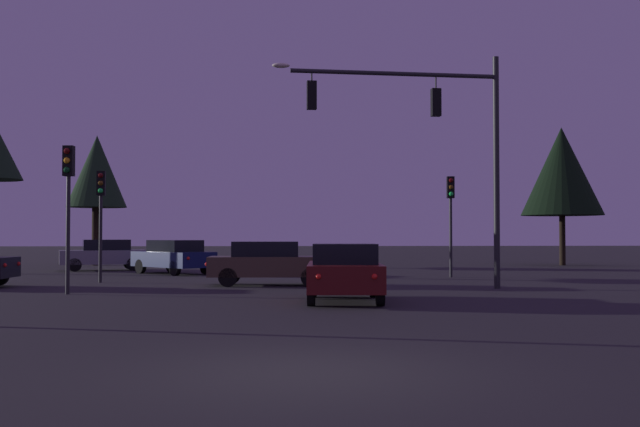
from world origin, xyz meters
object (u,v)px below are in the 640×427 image
(tree_behind_sign, at_px, (562,171))
(traffic_light_median, at_px, (68,189))
(car_parked_lot, at_px, (104,254))
(car_crossing_right, at_px, (269,262))
(tree_left_far, at_px, (97,172))
(traffic_signal_mast_arm, at_px, (435,128))
(car_far_lane, at_px, (174,256))
(traffic_light_corner_right, at_px, (451,206))
(car_nearside_lane, at_px, (344,271))
(traffic_light_corner_left, at_px, (101,203))

(tree_behind_sign, bearing_deg, traffic_light_median, -139.63)
(car_parked_lot, height_order, tree_behind_sign, tree_behind_sign)
(car_crossing_right, height_order, tree_left_far, tree_left_far)
(car_crossing_right, bearing_deg, traffic_signal_mast_arm, -22.31)
(tree_behind_sign, bearing_deg, traffic_signal_mast_arm, -122.54)
(traffic_signal_mast_arm, bearing_deg, car_far_lane, 133.96)
(traffic_light_corner_right, relative_size, tree_behind_sign, 0.52)
(traffic_light_corner_right, bearing_deg, car_nearside_lane, -117.12)
(traffic_light_corner_left, height_order, tree_left_far, tree_left_far)
(car_crossing_right, bearing_deg, tree_behind_sign, 43.19)
(car_parked_lot, relative_size, tree_behind_sign, 0.56)
(car_far_lane, bearing_deg, car_nearside_lane, -66.11)
(tree_behind_sign, relative_size, tree_left_far, 1.06)
(traffic_signal_mast_arm, height_order, car_far_lane, traffic_signal_mast_arm)
(traffic_signal_mast_arm, bearing_deg, car_parked_lot, 134.86)
(traffic_signal_mast_arm, height_order, traffic_light_corner_left, traffic_signal_mast_arm)
(car_far_lane, bearing_deg, traffic_light_median, -98.11)
(traffic_light_corner_left, bearing_deg, traffic_light_corner_right, 10.43)
(traffic_light_median, bearing_deg, car_far_lane, 81.89)
(traffic_light_corner_left, xyz_separation_m, car_crossing_right, (6.17, -1.85, -2.12))
(traffic_signal_mast_arm, distance_m, traffic_light_median, 11.54)
(traffic_signal_mast_arm, xyz_separation_m, car_nearside_lane, (-3.37, -4.19, -4.42))
(traffic_light_corner_left, bearing_deg, traffic_signal_mast_arm, -19.34)
(car_crossing_right, relative_size, car_parked_lot, 0.97)
(traffic_signal_mast_arm, bearing_deg, traffic_light_corner_left, 160.66)
(traffic_light_median, height_order, car_crossing_right, traffic_light_median)
(car_far_lane, distance_m, tree_left_far, 12.25)
(car_far_lane, bearing_deg, car_parked_lot, 137.25)
(car_parked_lot, bearing_deg, tree_left_far, 106.39)
(traffic_light_median, bearing_deg, car_crossing_right, 30.80)
(traffic_signal_mast_arm, distance_m, traffic_light_corner_left, 12.45)
(car_crossing_right, bearing_deg, car_parked_lot, 125.60)
(car_crossing_right, bearing_deg, tree_left_far, 119.53)
(traffic_light_corner_right, relative_size, car_nearside_lane, 1.01)
(traffic_light_median, xyz_separation_m, car_nearside_lane, (7.91, -2.87, -2.31))
(car_nearside_lane, bearing_deg, car_parked_lot, 119.74)
(car_nearside_lane, distance_m, car_parked_lot, 20.47)
(traffic_light_corner_right, height_order, tree_behind_sign, tree_behind_sign)
(traffic_light_corner_left, height_order, tree_behind_sign, tree_behind_sign)
(tree_behind_sign, bearing_deg, tree_left_far, 176.24)
(car_far_lane, bearing_deg, traffic_light_corner_left, -107.50)
(car_crossing_right, distance_m, car_far_lane, 8.91)
(traffic_light_corner_left, bearing_deg, car_nearside_lane, -45.23)
(traffic_light_corner_right, relative_size, car_parked_lot, 0.94)
(traffic_signal_mast_arm, relative_size, traffic_light_corner_right, 1.82)
(car_far_lane, xyz_separation_m, car_parked_lot, (-3.87, 3.57, -0.00))
(car_nearside_lane, bearing_deg, car_far_lane, 113.89)
(traffic_light_corner_left, distance_m, tree_behind_sign, 27.12)
(traffic_light_corner_left, bearing_deg, traffic_light_median, -87.16)
(car_nearside_lane, height_order, tree_left_far, tree_left_far)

